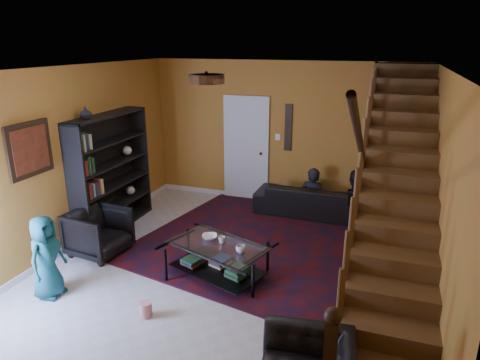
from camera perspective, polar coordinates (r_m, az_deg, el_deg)
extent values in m
plane|color=beige|center=(6.42, -0.99, -11.24)|extent=(5.50, 5.50, 0.00)
plane|color=#C56A2B|center=(8.41, 5.45, 6.06)|extent=(5.20, 0.00, 5.20)
plane|color=#C56A2B|center=(3.61, -16.63, -11.60)|extent=(5.20, 0.00, 5.20)
plane|color=#C56A2B|center=(7.15, -21.03, 2.77)|extent=(0.00, 5.50, 5.50)
plane|color=#C56A2B|center=(5.57, 24.95, -1.90)|extent=(0.00, 5.50, 5.50)
plane|color=white|center=(5.60, -1.15, 14.59)|extent=(5.50, 5.50, 0.00)
cube|color=silver|center=(8.78, 5.18, -2.60)|extent=(5.20, 0.02, 0.10)
cube|color=silver|center=(7.59, -19.83, -7.10)|extent=(0.02, 5.50, 0.10)
cube|color=#C56A2B|center=(5.56, 19.99, -2.19)|extent=(0.95, 4.92, 2.83)
cube|color=black|center=(5.53, 15.39, -0.93)|extent=(0.04, 5.02, 3.02)
cylinder|color=black|center=(5.41, 16.10, 3.55)|extent=(0.07, 4.20, 2.44)
cube|color=black|center=(7.59, -16.71, 0.92)|extent=(0.35, 1.80, 2.00)
cube|color=black|center=(7.78, -16.32, -3.30)|extent=(0.35, 1.72, 0.03)
cube|color=black|center=(7.55, -16.82, 2.08)|extent=(0.35, 1.72, 0.03)
cube|color=silver|center=(8.66, 0.83, 3.94)|extent=(0.82, 0.05, 2.05)
cube|color=maroon|center=(6.42, -26.25, 3.68)|extent=(0.04, 0.74, 0.74)
cube|color=black|center=(8.33, 6.46, 6.96)|extent=(0.14, 0.03, 0.90)
cylinder|color=#3F2814|center=(4.87, -4.50, 13.30)|extent=(0.40, 0.40, 0.10)
cube|color=#450C0E|center=(7.32, 4.56, -7.30)|extent=(4.47, 4.89, 0.02)
imported|color=black|center=(8.16, 9.18, -2.60)|extent=(2.00, 0.81, 0.58)
imported|color=black|center=(6.91, -18.31, -6.63)|extent=(0.88, 0.86, 0.72)
imported|color=black|center=(8.22, 9.57, -2.93)|extent=(0.52, 0.36, 1.36)
imported|color=black|center=(8.14, 14.83, -3.39)|extent=(0.68, 0.54, 1.39)
imported|color=#175A5A|center=(5.99, -24.42, -9.31)|extent=(0.37, 0.55, 1.10)
cube|color=black|center=(5.98, -9.89, -11.21)|extent=(0.04, 0.04, 0.49)
cube|color=black|center=(5.54, 1.72, -13.44)|extent=(0.04, 0.04, 0.49)
cube|color=black|center=(6.52, -6.93, -8.45)|extent=(0.04, 0.04, 0.49)
cube|color=black|center=(6.13, 3.72, -10.19)|extent=(0.04, 0.04, 0.49)
cube|color=black|center=(6.07, -2.98, -11.71)|extent=(1.40, 1.07, 0.02)
cube|color=silver|center=(5.90, -3.03, -8.70)|extent=(1.48, 1.15, 0.02)
imported|color=#999999|center=(5.66, 0.10, -9.20)|extent=(0.17, 0.17, 0.10)
imported|color=#999999|center=(5.93, -2.45, -7.98)|extent=(0.11, 0.11, 0.09)
imported|color=#999999|center=(6.07, -4.07, -7.56)|extent=(0.28, 0.28, 0.05)
imported|color=#999999|center=(6.97, -19.91, 8.39)|extent=(0.18, 0.18, 0.19)
cylinder|color=red|center=(5.43, -12.45, -16.43)|extent=(0.19, 0.19, 0.17)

